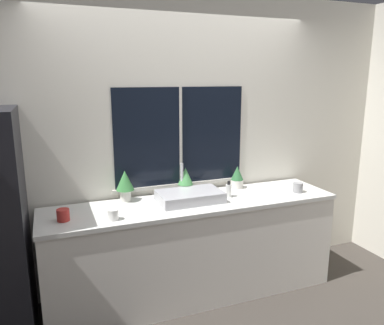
% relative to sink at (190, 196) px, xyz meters
% --- Properties ---
extents(ground_plane, '(14.00, 14.00, 0.00)m').
position_rel_sink_xyz_m(ground_plane, '(0.03, -0.31, -0.94)').
color(ground_plane, '#38332D').
extents(wall_back, '(8.00, 0.09, 2.70)m').
position_rel_sink_xyz_m(wall_back, '(0.03, 0.35, 0.41)').
color(wall_back, silver).
rests_on(wall_back, ground_plane).
extents(wall_right, '(0.06, 7.00, 2.70)m').
position_rel_sink_xyz_m(wall_right, '(2.26, 1.19, 0.41)').
color(wall_right, silver).
rests_on(wall_right, ground_plane).
extents(counter, '(2.59, 0.62, 0.89)m').
position_rel_sink_xyz_m(counter, '(0.03, -0.02, -0.49)').
color(counter, white).
rests_on(counter, ground_plane).
extents(sink, '(0.55, 0.39, 0.30)m').
position_rel_sink_xyz_m(sink, '(0.00, 0.00, 0.00)').
color(sink, '#ADADB2').
rests_on(sink, counter).
extents(potted_plant_left, '(0.16, 0.16, 0.27)m').
position_rel_sink_xyz_m(potted_plant_left, '(-0.52, 0.21, 0.12)').
color(potted_plant_left, silver).
rests_on(potted_plant_left, counter).
extents(potted_plant_center, '(0.14, 0.14, 0.25)m').
position_rel_sink_xyz_m(potted_plant_center, '(0.04, 0.21, 0.09)').
color(potted_plant_center, silver).
rests_on(potted_plant_center, counter).
extents(potted_plant_right, '(0.12, 0.12, 0.22)m').
position_rel_sink_xyz_m(potted_plant_right, '(0.57, 0.21, 0.06)').
color(potted_plant_right, silver).
rests_on(potted_plant_right, counter).
extents(soap_bottle, '(0.05, 0.05, 0.15)m').
position_rel_sink_xyz_m(soap_bottle, '(0.37, -0.02, 0.02)').
color(soap_bottle, white).
rests_on(soap_bottle, counter).
extents(mug_white, '(0.08, 0.08, 0.08)m').
position_rel_sink_xyz_m(mug_white, '(-0.70, -0.20, -0.00)').
color(mug_white, white).
rests_on(mug_white, counter).
extents(mug_grey, '(0.09, 0.09, 0.09)m').
position_rel_sink_xyz_m(mug_grey, '(1.04, -0.12, 0.00)').
color(mug_grey, gray).
rests_on(mug_grey, counter).
extents(mug_red, '(0.09, 0.09, 0.09)m').
position_rel_sink_xyz_m(mug_red, '(-1.05, -0.08, -0.00)').
color(mug_red, '#B72D28').
rests_on(mug_red, counter).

